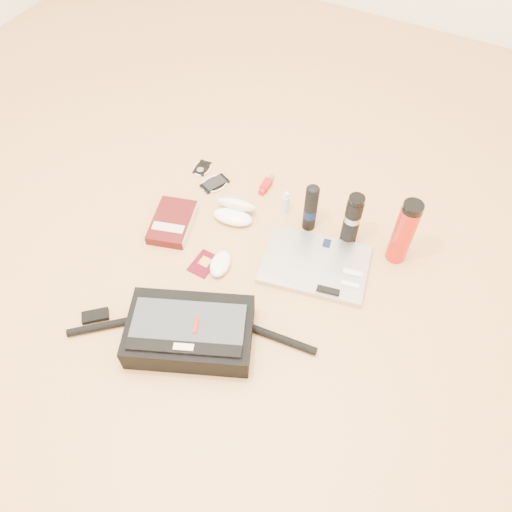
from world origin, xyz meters
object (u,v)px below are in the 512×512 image
book (173,222)px  messenger_bag (189,331)px  laptop (315,265)px  thermos_black (352,220)px  thermos_red (404,232)px

book → messenger_bag: bearing=-66.3°
messenger_bag → laptop: 0.52m
thermos_black → book: bearing=-158.7°
thermos_black → thermos_red: (0.18, 0.01, 0.02)m
laptop → thermos_red: thermos_red is taller
book → thermos_red: 0.85m
messenger_bag → thermos_red: (0.49, 0.63, 0.09)m
messenger_bag → thermos_black: 0.70m
book → thermos_black: thermos_black is taller
messenger_bag → book: messenger_bag is taller
laptop → thermos_black: 0.21m
messenger_bag → thermos_black: (0.30, 0.62, 0.07)m
book → thermos_red: bearing=1.4°
messenger_bag → book: size_ratio=3.04×
laptop → book: book is taller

